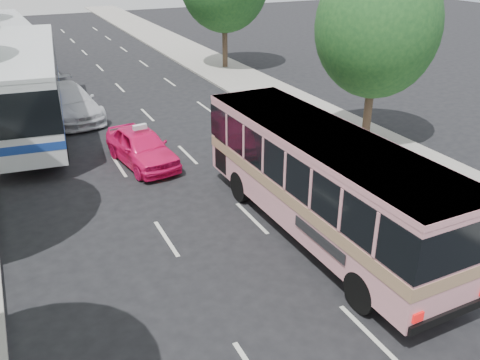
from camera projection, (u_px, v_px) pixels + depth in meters
ground at (287, 297)px, 12.85m from camera, size 120.00×120.00×0.00m
sidewalk_right at (244, 81)px, 32.46m from camera, size 4.00×90.00×0.12m
tree_right_near at (380, 22)px, 20.54m from camera, size 5.10×5.10×7.95m
pink_bus at (322, 174)px, 14.79m from camera, size 2.76×10.22×3.25m
pink_taxi at (142, 147)px, 20.22m from camera, size 2.31×4.53×1.48m
white_pickup at (69, 102)px, 25.50m from camera, size 3.03×5.94×1.65m
tour_coach_front at (26, 81)px, 23.29m from camera, size 4.24×13.31×3.91m
tour_coach_rear at (9, 39)px, 34.81m from camera, size 2.97×11.51×3.42m
taxi_roof_sign at (140, 127)px, 19.87m from camera, size 0.57×0.25×0.18m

